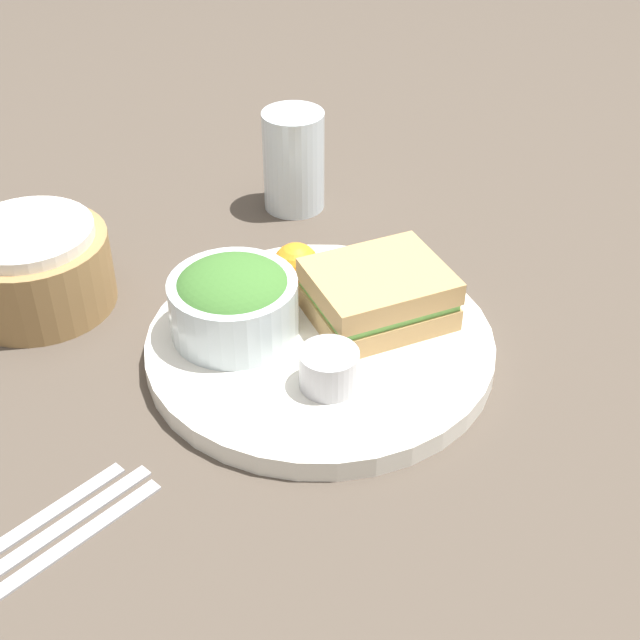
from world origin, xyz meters
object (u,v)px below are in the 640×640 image
(drink_glass, at_px, (294,161))
(bread_basket, at_px, (34,268))
(plate, at_px, (320,346))
(fork, at_px, (65,546))
(knife, at_px, (51,533))
(spoon, at_px, (38,520))
(sandwich, at_px, (378,294))
(dressing_cup, at_px, (329,369))
(salad_bowl, at_px, (233,300))

(drink_glass, relative_size, bread_basket, 0.78)
(plate, xyz_separation_m, bread_basket, (-0.17, 0.24, 0.03))
(fork, relative_size, knife, 0.95)
(spoon, bearing_deg, bread_basket, -123.39)
(bread_basket, distance_m, spoon, 0.30)
(sandwich, distance_m, bread_basket, 0.34)
(plate, relative_size, spoon, 2.11)
(sandwich, bearing_deg, dressing_cup, -153.90)
(plate, height_order, spoon, plate)
(drink_glass, distance_m, fork, 0.54)
(sandwich, distance_m, fork, 0.36)
(plate, distance_m, sandwich, 0.07)
(dressing_cup, xyz_separation_m, knife, (-0.26, 0.01, -0.04))
(drink_glass, xyz_separation_m, fork, (-0.44, -0.30, -0.06))
(bread_basket, bearing_deg, plate, -55.18)
(sandwich, bearing_deg, salad_bowl, 151.21)
(sandwich, xyz_separation_m, fork, (-0.35, -0.05, -0.04))
(plate, bearing_deg, dressing_cup, -121.94)
(fork, bearing_deg, sandwich, -179.95)
(dressing_cup, bearing_deg, bread_basket, 113.95)
(plate, bearing_deg, sandwich, -7.73)
(drink_glass, relative_size, fork, 0.69)
(plate, height_order, salad_bowl, salad_bowl)
(knife, bearing_deg, sandwich, 177.16)
(salad_bowl, distance_m, dressing_cup, 0.12)
(drink_glass, distance_m, bread_basket, 0.32)
(drink_glass, bearing_deg, salad_bowl, -138.68)
(plate, relative_size, fork, 1.90)
(dressing_cup, height_order, fork, dressing_cup)
(sandwich, xyz_separation_m, knife, (-0.36, -0.03, -0.04))
(dressing_cup, height_order, spoon, dressing_cup)
(drink_glass, height_order, spoon, drink_glass)
(dressing_cup, height_order, knife, dressing_cup)
(spoon, bearing_deg, salad_bowl, -169.35)
(fork, bearing_deg, dressing_cup, 172.42)
(sandwich, bearing_deg, drink_glass, 70.25)
(plate, xyz_separation_m, dressing_cup, (-0.04, -0.06, 0.03))
(salad_bowl, bearing_deg, dressing_cup, -79.89)
(spoon, bearing_deg, fork, 90.00)
(salad_bowl, relative_size, drink_glass, 1.01)
(salad_bowl, bearing_deg, spoon, -161.06)
(plate, height_order, knife, plate)
(sandwich, relative_size, bread_basket, 0.97)
(salad_bowl, relative_size, knife, 0.66)
(fork, bearing_deg, bread_basket, -119.92)
(drink_glass, bearing_deg, knife, -147.50)
(dressing_cup, relative_size, spoon, 0.34)
(salad_bowl, bearing_deg, sandwich, -28.79)
(bread_basket, height_order, knife, bread_basket)
(salad_bowl, distance_m, drink_glass, 0.28)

